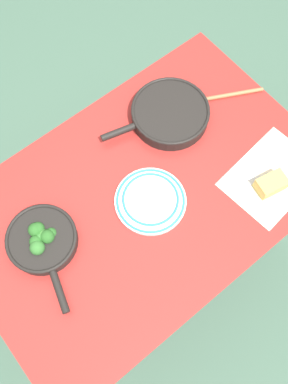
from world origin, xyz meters
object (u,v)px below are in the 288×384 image
wooden_spoon (204,99)px  skillet_eggs (170,114)px  cheese_block (271,184)px  dinner_plate_stack (151,200)px  skillet_broccoli (42,240)px

wooden_spoon → skillet_eggs: bearing=18.0°
cheese_block → dinner_plate_stack: 0.41m
skillet_broccoli → wooden_spoon: (0.78, 0.08, -0.02)m
skillet_eggs → dinner_plate_stack: skillet_eggs is taller
cheese_block → dinner_plate_stack: size_ratio=0.45×
skillet_broccoli → dinner_plate_stack: bearing=90.1°
skillet_broccoli → skillet_eggs: 0.63m
dinner_plate_stack → cheese_block: bearing=-31.5°
skillet_broccoli → skillet_eggs: skillet_broccoli is taller
wooden_spoon → cheese_block: (-0.06, -0.40, 0.02)m
skillet_broccoli → wooden_spoon: size_ratio=1.05×
skillet_eggs → wooden_spoon: bearing=-174.3°
wooden_spoon → dinner_plate_stack: dinner_plate_stack is taller
skillet_broccoli → skillet_eggs: size_ratio=0.88×
wooden_spoon → dinner_plate_stack: 0.45m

